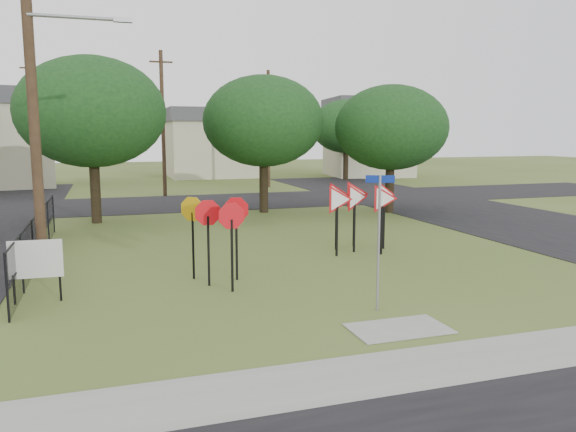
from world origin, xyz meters
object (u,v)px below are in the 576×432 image
object	(u,v)px
street_name_sign	(379,234)
yield_sign_cluster	(358,200)
info_board	(36,261)
stop_sign_cluster	(217,220)

from	to	relation	value
street_name_sign	yield_sign_cluster	distance (m)	6.46
street_name_sign	yield_sign_cluster	bearing A→B (deg)	68.87
street_name_sign	yield_sign_cluster	world-z (taller)	street_name_sign
yield_sign_cluster	info_board	world-z (taller)	yield_sign_cluster
street_name_sign	stop_sign_cluster	size ratio (longest dim) A/B	1.34
stop_sign_cluster	yield_sign_cluster	xyz separation A→B (m)	(5.30, 2.67, 0.04)
street_name_sign	yield_sign_cluster	size ratio (longest dim) A/B	1.01
street_name_sign	stop_sign_cluster	distance (m)	4.48
info_board	yield_sign_cluster	bearing A→B (deg)	17.43
street_name_sign	info_board	distance (m)	7.93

